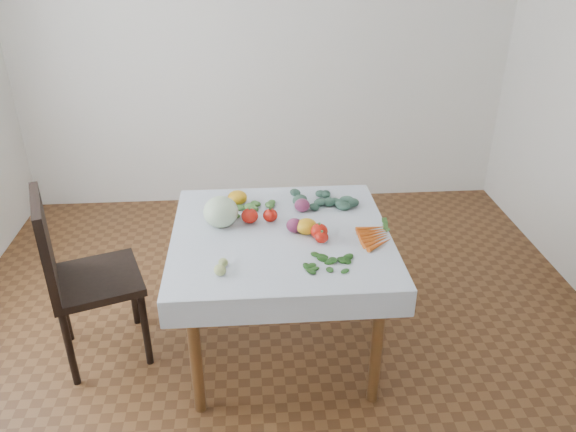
% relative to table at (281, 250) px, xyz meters
% --- Properties ---
extents(ground, '(4.00, 4.00, 0.00)m').
position_rel_table_xyz_m(ground, '(0.00, 0.00, -0.65)').
color(ground, brown).
extents(back_wall, '(4.00, 0.04, 2.70)m').
position_rel_table_xyz_m(back_wall, '(0.00, 2.00, 0.70)').
color(back_wall, white).
rests_on(back_wall, ground).
extents(table, '(1.00, 1.00, 0.75)m').
position_rel_table_xyz_m(table, '(0.00, 0.00, 0.00)').
color(table, brown).
rests_on(table, ground).
extents(tablecloth, '(1.12, 1.12, 0.01)m').
position_rel_table_xyz_m(tablecloth, '(0.00, 0.00, 0.10)').
color(tablecloth, white).
rests_on(tablecloth, table).
extents(chair, '(0.58, 0.58, 1.01)m').
position_rel_table_xyz_m(chair, '(-1.08, 0.01, -0.08)').
color(chair, black).
rests_on(chair, ground).
extents(cabbage, '(0.22, 0.22, 0.17)m').
position_rel_table_xyz_m(cabbage, '(-0.31, 0.10, 0.18)').
color(cabbage, beige).
rests_on(cabbage, tablecloth).
extents(tomato_a, '(0.10, 0.10, 0.08)m').
position_rel_table_xyz_m(tomato_a, '(-0.16, 0.13, 0.14)').
color(tomato_a, red).
rests_on(tomato_a, tablecloth).
extents(tomato_b, '(0.11, 0.11, 0.08)m').
position_rel_table_xyz_m(tomato_b, '(0.19, -0.07, 0.14)').
color(tomato_b, red).
rests_on(tomato_b, tablecloth).
extents(tomato_c, '(0.11, 0.11, 0.07)m').
position_rel_table_xyz_m(tomato_c, '(-0.05, 0.14, 0.14)').
color(tomato_c, red).
rests_on(tomato_c, tablecloth).
extents(tomato_d, '(0.08, 0.08, 0.06)m').
position_rel_table_xyz_m(tomato_d, '(0.20, -0.11, 0.13)').
color(tomato_d, red).
rests_on(tomato_d, tablecloth).
extents(heirloom_back, '(0.14, 0.14, 0.08)m').
position_rel_table_xyz_m(heirloom_back, '(-0.22, 0.36, 0.14)').
color(heirloom_back, '#FFAF1A').
rests_on(heirloom_back, tablecloth).
extents(heirloom_front, '(0.13, 0.13, 0.08)m').
position_rel_table_xyz_m(heirloom_front, '(0.13, -0.01, 0.14)').
color(heirloom_front, '#FFAF1A').
rests_on(heirloom_front, tablecloth).
extents(onion_a, '(0.10, 0.10, 0.07)m').
position_rel_table_xyz_m(onion_a, '(0.13, 0.24, 0.14)').
color(onion_a, '#611B3D').
rests_on(onion_a, tablecloth).
extents(onion_b, '(0.10, 0.10, 0.07)m').
position_rel_table_xyz_m(onion_b, '(0.07, 0.01, 0.14)').
color(onion_b, '#611B3D').
rests_on(onion_b, tablecloth).
extents(tomatillo_cluster, '(0.07, 0.11, 0.04)m').
position_rel_table_xyz_m(tomatillo_cluster, '(-0.32, -0.34, 0.12)').
color(tomatillo_cluster, '#B1C270').
rests_on(tomatillo_cluster, tablecloth).
extents(carrot_bunch, '(0.18, 0.25, 0.03)m').
position_rel_table_xyz_m(carrot_bunch, '(0.48, -0.09, 0.12)').
color(carrot_bunch, orange).
rests_on(carrot_bunch, tablecloth).
extents(kale_bunch, '(0.34, 0.27, 0.04)m').
position_rel_table_xyz_m(kale_bunch, '(0.27, 0.35, 0.12)').
color(kale_bunch, '#3B6150').
rests_on(kale_bunch, tablecloth).
extents(basil_bunch, '(0.24, 0.21, 0.01)m').
position_rel_table_xyz_m(basil_bunch, '(0.21, -0.32, 0.11)').
color(basil_bunch, '#20531A').
rests_on(basil_bunch, tablecloth).
extents(dill_bunch, '(0.23, 0.20, 0.02)m').
position_rel_table_xyz_m(dill_bunch, '(-0.13, 0.27, 0.11)').
color(dill_bunch, '#477C39').
rests_on(dill_bunch, tablecloth).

